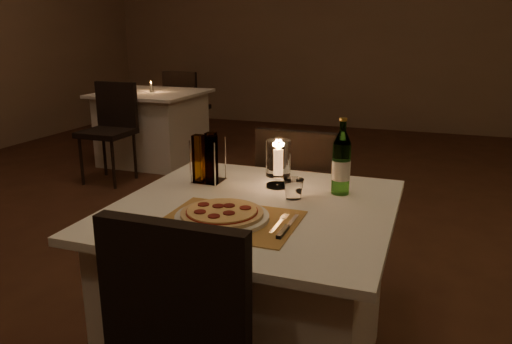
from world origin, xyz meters
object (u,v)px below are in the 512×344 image
(pizza, at_px, (222,212))
(hurricane_candle, at_px, (278,160))
(plate, at_px, (222,217))
(neighbor_table_left, at_px, (153,127))
(water_bottle, at_px, (341,164))
(tumbler, at_px, (294,189))
(main_table, at_px, (254,294))
(chair_far, at_px, (302,195))

(pizza, relative_size, hurricane_candle, 1.44)
(plate, bearing_deg, neighbor_table_left, 124.82)
(water_bottle, height_order, hurricane_candle, water_bottle)
(tumbler, distance_m, hurricane_candle, 0.17)
(pizza, distance_m, tumbler, 0.34)
(main_table, distance_m, plate, 0.42)
(water_bottle, bearing_deg, hurricane_candle, 179.78)
(chair_far, distance_m, plate, 0.92)
(pizza, relative_size, neighbor_table_left, 0.28)
(main_table, bearing_deg, water_bottle, 41.16)
(chair_far, relative_size, pizza, 3.21)
(main_table, relative_size, plate, 3.12)
(tumbler, height_order, hurricane_candle, hurricane_candle)
(hurricane_candle, bearing_deg, pizza, -99.13)
(pizza, height_order, tumbler, tumbler)
(chair_far, height_order, neighbor_table_left, chair_far)
(plate, bearing_deg, water_bottle, 52.37)
(chair_far, relative_size, hurricane_candle, 4.63)
(main_table, distance_m, tumbler, 0.44)
(chair_far, xyz_separation_m, neighbor_table_left, (-2.19, 2.18, -0.18))
(pizza, bearing_deg, main_table, 74.42)
(pizza, bearing_deg, hurricane_candle, 80.87)
(tumbler, relative_size, hurricane_candle, 0.40)
(plate, distance_m, pizza, 0.02)
(chair_far, relative_size, water_bottle, 3.00)
(pizza, height_order, water_bottle, water_bottle)
(neighbor_table_left, bearing_deg, main_table, -52.90)
(chair_far, distance_m, tumbler, 0.65)
(main_table, bearing_deg, plate, -105.52)
(main_table, xyz_separation_m, tumbler, (0.12, 0.12, 0.40))
(hurricane_candle, height_order, neighbor_table_left, hurricane_candle)
(chair_far, distance_m, water_bottle, 0.63)
(main_table, height_order, hurricane_candle, hurricane_candle)
(pizza, bearing_deg, chair_far, 86.79)
(main_table, height_order, plate, plate)
(chair_far, bearing_deg, main_table, -90.00)
(hurricane_candle, distance_m, neighbor_table_left, 3.48)
(main_table, distance_m, pizza, 0.44)
(tumbler, height_order, water_bottle, water_bottle)
(main_table, relative_size, chair_far, 1.11)
(main_table, relative_size, pizza, 3.57)
(tumbler, distance_m, neighbor_table_left, 3.63)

